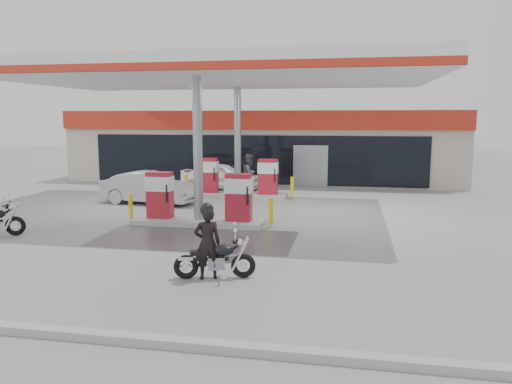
# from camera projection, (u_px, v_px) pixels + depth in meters

# --- Properties ---
(ground) EXTENTS (90.00, 90.00, 0.00)m
(ground) POSITION_uv_depth(u_px,v_px,m) (180.00, 238.00, 15.21)
(ground) COLOR gray
(ground) RESTS_ON ground
(wet_patch) EXTENTS (6.00, 3.00, 0.00)m
(wet_patch) POSITION_uv_depth(u_px,v_px,m) (195.00, 239.00, 15.12)
(wet_patch) COLOR #4C4C4F
(wet_patch) RESTS_ON ground
(drain_cover) EXTENTS (0.70, 0.70, 0.01)m
(drain_cover) POSITION_uv_depth(u_px,v_px,m) (227.00, 259.00, 12.90)
(drain_cover) COLOR #38383A
(drain_cover) RESTS_ON ground
(kerb) EXTENTS (28.00, 0.25, 0.15)m
(kerb) POSITION_uv_depth(u_px,v_px,m) (40.00, 331.00, 8.40)
(kerb) COLOR gray
(kerb) RESTS_ON ground
(store_building) EXTENTS (22.00, 8.22, 4.00)m
(store_building) POSITION_uv_depth(u_px,v_px,m) (267.00, 144.00, 30.39)
(store_building) COLOR #B9AC9B
(store_building) RESTS_ON ground
(canopy) EXTENTS (16.00, 10.02, 5.51)m
(canopy) POSITION_uv_depth(u_px,v_px,m) (220.00, 75.00, 19.29)
(canopy) COLOR silver
(canopy) RESTS_ON ground
(pump_island_near) EXTENTS (5.14, 1.30, 1.78)m
(pump_island_near) POSITION_uv_depth(u_px,v_px,m) (199.00, 204.00, 17.05)
(pump_island_near) COLOR #9E9E99
(pump_island_near) RESTS_ON ground
(pump_island_far) EXTENTS (5.14, 1.30, 1.78)m
(pump_island_far) POSITION_uv_depth(u_px,v_px,m) (238.00, 182.00, 22.88)
(pump_island_far) COLOR #9E9E99
(pump_island_far) RESTS_ON ground
(main_motorcycle) EXTENTS (1.84, 0.77, 0.96)m
(main_motorcycle) POSITION_uv_depth(u_px,v_px,m) (216.00, 260.00, 11.34)
(main_motorcycle) COLOR black
(main_motorcycle) RESTS_ON ground
(biker_main) EXTENTS (0.71, 0.60, 1.65)m
(biker_main) POSITION_uv_depth(u_px,v_px,m) (207.00, 243.00, 11.26)
(biker_main) COLOR black
(biker_main) RESTS_ON ground
(sedan_white) EXTENTS (4.10, 1.79, 1.38)m
(sedan_white) POSITION_uv_depth(u_px,v_px,m) (221.00, 176.00, 25.28)
(sedan_white) COLOR white
(sedan_white) RESTS_ON ground
(attendant) EXTENTS (0.90, 1.06, 1.92)m
(attendant) POSITION_uv_depth(u_px,v_px,m) (250.00, 174.00, 23.75)
(attendant) COLOR #56575B
(attendant) RESTS_ON ground
(hatchback_silver) EXTENTS (4.27, 1.95, 1.36)m
(hatchback_silver) POSITION_uv_depth(u_px,v_px,m) (149.00, 188.00, 21.17)
(hatchback_silver) COLOR #9E9FA5
(hatchback_silver) RESTS_ON ground
(parked_car_left) EXTENTS (4.87, 2.59, 1.34)m
(parked_car_left) POSITION_uv_depth(u_px,v_px,m) (167.00, 168.00, 29.77)
(parked_car_left) COLOR #4E111A
(parked_car_left) RESTS_ON ground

